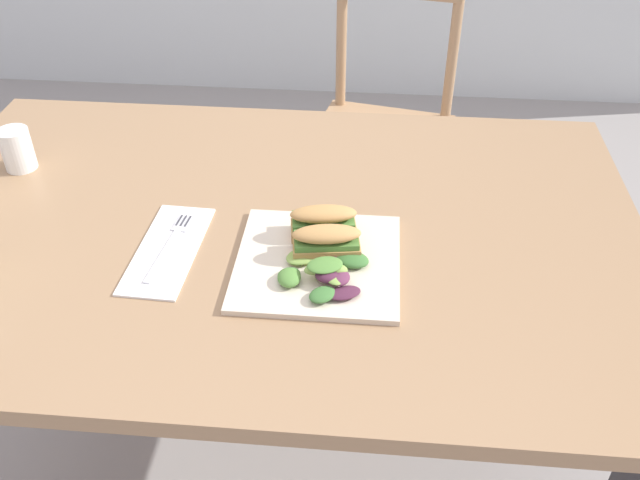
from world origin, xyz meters
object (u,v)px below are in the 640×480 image
fork_on_napkin (172,242)px  cup_extra_side (17,149)px  chair_wooden_far (382,131)px  plate_lunch (318,262)px  sandwich_half_back (323,221)px  dining_table (270,275)px  sandwich_half_front (326,241)px

fork_on_napkin → cup_extra_side: bearing=148.8°
chair_wooden_far → fork_on_napkin: chair_wooden_far is taller
plate_lunch → sandwich_half_back: 0.08m
dining_table → chair_wooden_far: 0.94m
dining_table → fork_on_napkin: fork_on_napkin is taller
fork_on_napkin → cup_extra_side: size_ratio=2.24×
chair_wooden_far → cup_extra_side: 1.10m
dining_table → chair_wooden_far: chair_wooden_far is taller
dining_table → chair_wooden_far: (0.20, 0.90, -0.17)m
sandwich_half_back → cup_extra_side: (-0.61, 0.18, 0.00)m
dining_table → sandwich_half_back: bearing=-19.9°
fork_on_napkin → sandwich_half_front: bearing=-4.1°
dining_table → sandwich_half_front: bearing=-39.4°
sandwich_half_front → sandwich_half_back: same height
dining_table → cup_extra_side: bearing=164.3°
sandwich_half_front → sandwich_half_back: (-0.01, 0.06, 0.00)m
dining_table → chair_wooden_far: bearing=77.3°
chair_wooden_far → fork_on_napkin: bearing=-110.0°
chair_wooden_far → cup_extra_side: (-0.72, -0.76, 0.33)m
dining_table → fork_on_napkin: (-0.15, -0.07, 0.13)m
plate_lunch → cup_extra_side: cup_extra_side is taller
sandwich_half_front → cup_extra_side: (-0.62, 0.24, 0.00)m
sandwich_half_front → cup_extra_side: cup_extra_side is taller
plate_lunch → fork_on_napkin: (-0.25, 0.03, 0.00)m
chair_wooden_far → sandwich_half_back: bearing=-96.1°
chair_wooden_far → cup_extra_side: bearing=-133.3°
plate_lunch → fork_on_napkin: plate_lunch is taller
cup_extra_side → sandwich_half_back: bearing=-16.4°
plate_lunch → sandwich_half_front: 0.04m
dining_table → plate_lunch: bearing=-46.7°
cup_extra_side → sandwich_half_front: bearing=-20.7°
fork_on_napkin → plate_lunch: bearing=-7.3°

